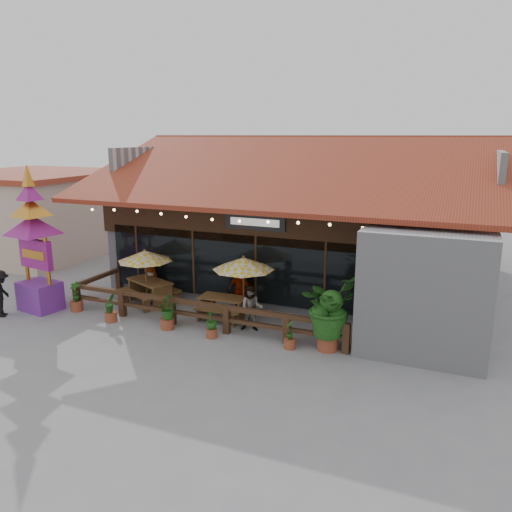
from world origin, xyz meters
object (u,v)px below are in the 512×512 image
at_px(thai_sign_tower, 33,229).
at_px(pedestrian, 1,294).
at_px(picnic_table_left, 150,288).
at_px(tropical_plant, 329,307).
at_px(picnic_table_right, 223,304).
at_px(umbrella_right, 243,264).
at_px(umbrella_left, 145,256).

relative_size(thai_sign_tower, pedestrian, 3.42).
height_order(thai_sign_tower, pedestrian, thai_sign_tower).
height_order(picnic_table_left, thai_sign_tower, thai_sign_tower).
xyz_separation_m(thai_sign_tower, tropical_plant, (10.36, 0.63, -1.63)).
bearing_deg(picnic_table_right, umbrella_right, 16.48).
bearing_deg(umbrella_right, pedestrian, -159.21).
bearing_deg(picnic_table_left, umbrella_left, -96.19).
xyz_separation_m(umbrella_right, picnic_table_right, (-0.67, -0.20, -1.42)).
height_order(umbrella_right, tropical_plant, tropical_plant).
bearing_deg(pedestrian, umbrella_right, -101.57).
bearing_deg(umbrella_left, picnic_table_left, 83.81).
height_order(umbrella_right, picnic_table_right, umbrella_right).
xyz_separation_m(umbrella_right, thai_sign_tower, (-7.09, -1.95, 0.99)).
xyz_separation_m(picnic_table_left, pedestrian, (-3.91, -3.12, 0.22)).
height_order(tropical_plant, pedestrian, tropical_plant).
bearing_deg(thai_sign_tower, pedestrian, -124.41).
distance_m(tropical_plant, pedestrian, 11.18).
distance_m(picnic_table_left, picnic_table_right, 3.23).
bearing_deg(picnic_table_left, picnic_table_right, -6.35).
bearing_deg(pedestrian, picnic_table_left, -83.79).
bearing_deg(umbrella_right, picnic_table_left, 177.63).
xyz_separation_m(picnic_table_right, pedestrian, (-7.12, -2.76, 0.29)).
distance_m(umbrella_right, picnic_table_right, 1.58).
bearing_deg(umbrella_left, picnic_table_right, -3.22).
relative_size(umbrella_left, picnic_table_left, 1.11).
distance_m(thai_sign_tower, tropical_plant, 10.50).
bearing_deg(thai_sign_tower, umbrella_left, 31.15).
height_order(picnic_table_left, tropical_plant, tropical_plant).
relative_size(tropical_plant, pedestrian, 1.40).
height_order(umbrella_left, thai_sign_tower, thai_sign_tower).
distance_m(umbrella_right, picnic_table_left, 4.11).
xyz_separation_m(umbrella_left, pedestrian, (-3.89, -2.94, -1.03)).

